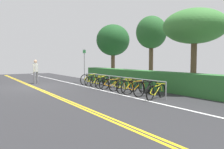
% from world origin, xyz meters
% --- Properties ---
extents(ground_plane, '(28.93, 10.89, 0.05)m').
position_xyz_m(ground_plane, '(0.00, 0.00, -0.03)').
color(ground_plane, '#2B2B2D').
extents(centre_line_yellow_inner, '(26.04, 0.10, 0.00)m').
position_xyz_m(centre_line_yellow_inner, '(0.00, -0.08, 0.00)').
color(centre_line_yellow_inner, gold).
rests_on(centre_line_yellow_inner, ground_plane).
extents(centre_line_yellow_outer, '(26.04, 0.10, 0.00)m').
position_xyz_m(centre_line_yellow_outer, '(0.00, 0.08, 0.00)').
color(centre_line_yellow_outer, gold).
rests_on(centre_line_yellow_outer, ground_plane).
extents(bike_lane_stripe_white, '(26.04, 0.12, 0.00)m').
position_xyz_m(bike_lane_stripe_white, '(0.00, 2.89, 0.00)').
color(bike_lane_stripe_white, white).
rests_on(bike_lane_stripe_white, ground_plane).
extents(bike_rack, '(7.70, 0.05, 0.80)m').
position_xyz_m(bike_rack, '(4.15, 3.68, 0.61)').
color(bike_rack, '#9EA0A5').
rests_on(bike_rack, ground_plane).
extents(bicycle_0, '(0.62, 1.75, 0.79)m').
position_xyz_m(bicycle_0, '(0.77, 3.72, 0.37)').
color(bicycle_0, black).
rests_on(bicycle_0, ground_plane).
extents(bicycle_1, '(0.46, 1.67, 0.69)m').
position_xyz_m(bicycle_1, '(1.63, 3.67, 0.32)').
color(bicycle_1, black).
rests_on(bicycle_1, ground_plane).
extents(bicycle_2, '(0.53, 1.73, 0.73)m').
position_xyz_m(bicycle_2, '(2.23, 3.71, 0.34)').
color(bicycle_2, black).
rests_on(bicycle_2, ground_plane).
extents(bicycle_3, '(0.46, 1.63, 0.69)m').
position_xyz_m(bicycle_3, '(3.12, 3.63, 0.32)').
color(bicycle_3, black).
rests_on(bicycle_3, ground_plane).
extents(bicycle_4, '(0.48, 1.70, 0.68)m').
position_xyz_m(bicycle_4, '(3.73, 3.68, 0.32)').
color(bicycle_4, black).
rests_on(bicycle_4, ground_plane).
extents(bicycle_5, '(0.46, 1.71, 0.69)m').
position_xyz_m(bicycle_5, '(4.52, 3.78, 0.32)').
color(bicycle_5, black).
rests_on(bicycle_5, ground_plane).
extents(bicycle_6, '(0.49, 1.67, 0.76)m').
position_xyz_m(bicycle_6, '(5.33, 3.60, 0.35)').
color(bicycle_6, black).
rests_on(bicycle_6, ground_plane).
extents(bicycle_7, '(0.50, 1.71, 0.76)m').
position_xyz_m(bicycle_7, '(5.95, 3.68, 0.36)').
color(bicycle_7, black).
rests_on(bicycle_7, ground_plane).
extents(bicycle_8, '(0.46, 1.73, 0.78)m').
position_xyz_m(bicycle_8, '(6.68, 3.71, 0.37)').
color(bicycle_8, black).
rests_on(bicycle_8, ground_plane).
extents(bicycle_9, '(0.64, 1.68, 0.69)m').
position_xyz_m(bicycle_9, '(7.53, 3.55, 0.32)').
color(bicycle_9, black).
rests_on(bicycle_9, ground_plane).
extents(pedestrian, '(0.32, 0.42, 1.74)m').
position_xyz_m(pedestrian, '(-1.96, 0.67, 1.01)').
color(pedestrian, slate).
rests_on(pedestrian, ground_plane).
extents(sign_post_near, '(0.36, 0.06, 2.54)m').
position_xyz_m(sign_post_near, '(-0.45, 3.88, 1.51)').
color(sign_post_near, gray).
rests_on(sign_post_near, ground_plane).
extents(hedge_backdrop, '(16.65, 0.88, 1.07)m').
position_xyz_m(hedge_backdrop, '(5.65, 5.74, 0.54)').
color(hedge_backdrop, '#2D6B30').
rests_on(hedge_backdrop, ground_plane).
extents(tree_near_left, '(2.90, 2.90, 4.82)m').
position_xyz_m(tree_near_left, '(-1.65, 7.24, 3.44)').
color(tree_near_left, brown).
rests_on(tree_near_left, ground_plane).
extents(tree_mid, '(2.14, 2.14, 4.79)m').
position_xyz_m(tree_mid, '(3.06, 7.37, 3.61)').
color(tree_mid, brown).
rests_on(tree_mid, ground_plane).
extents(tree_far_right, '(3.28, 3.28, 4.40)m').
position_xyz_m(tree_far_right, '(7.14, 6.63, 3.47)').
color(tree_far_right, brown).
rests_on(tree_far_right, ground_plane).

